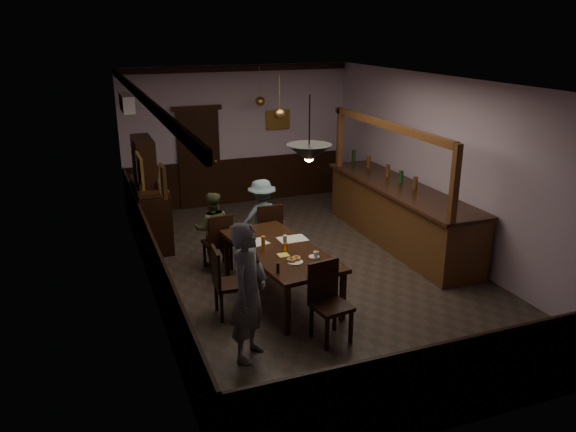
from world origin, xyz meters
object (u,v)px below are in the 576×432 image
chair_side (225,279)px  pendant_brass_far (260,101)px  bar_counter (399,213)px  pendant_brass_mid (279,114)px  chair_far_left (219,240)px  coffee_cup (316,254)px  sideboard (150,203)px  person_standing (248,292)px  pendant_iron (309,153)px  soda_can (285,247)px  chair_far_right (269,229)px  person_seated_right (262,218)px  chair_near (328,298)px  person_seated_left (212,229)px  dining_table (280,252)px

chair_side → pendant_brass_far: 5.08m
bar_counter → pendant_brass_mid: size_ratio=4.93×
chair_far_left → bar_counter: size_ratio=0.24×
coffee_cup → sideboard: (-1.80, 3.28, -0.02)m
chair_far_left → person_standing: bearing=76.0°
pendant_iron → chair_far_left: bearing=109.3°
soda_can → pendant_brass_mid: size_ratio=0.15×
chair_far_right → person_seated_right: size_ratio=0.75×
chair_far_right → person_seated_right: (-0.02, 0.28, 0.12)m
chair_far_right → pendant_brass_mid: size_ratio=1.23×
chair_near → person_seated_left: size_ratio=0.82×
chair_far_right → bar_counter: bearing=-179.2°
chair_far_right → chair_near: size_ratio=0.98×
person_standing → person_seated_left: bearing=36.6°
coffee_cup → chair_far_right: bearing=85.1°
soda_can → person_seated_right: bearing=82.6°
chair_far_right → chair_far_left: bearing=9.4°
person_standing → pendant_iron: 1.84m
chair_far_left → pendant_brass_far: bearing=-127.8°
chair_far_left → coffee_cup: size_ratio=11.93×
person_seated_right → coffee_cup: 2.09m
chair_far_left → pendant_iron: bearing=101.7°
bar_counter → pendant_brass_far: pendant_brass_far is taller
sideboard → person_seated_right: bearing=-34.8°
coffee_cup → chair_side: bearing=164.1°
pendant_brass_far → person_seated_left: bearing=-123.4°
person_standing → coffee_cup: person_standing is taller
dining_table → chair_side: bearing=-161.6°
person_seated_right → chair_near: bearing=83.8°
person_standing → dining_table: bearing=8.6°
dining_table → coffee_cup: bearing=-55.1°
bar_counter → pendant_iron: pendant_iron is taller
pendant_brass_far → bar_counter: bearing=-58.9°
dining_table → person_seated_left: bearing=113.2°
chair_far_left → person_seated_right: size_ratio=0.71×
person_standing → pendant_iron: (0.99, 0.58, 1.44)m
soda_can → chair_near: bearing=-84.0°
soda_can → pendant_brass_far: 4.55m
pendant_iron → pendant_brass_mid: 3.22m
chair_far_right → person_seated_right: 0.31m
chair_near → pendant_iron: 1.81m
dining_table → chair_far_right: (0.28, 1.31, -0.14)m
chair_far_right → sideboard: bearing=-37.8°
sideboard → chair_far_right: bearing=-40.3°
soda_can → pendant_brass_far: pendant_brass_far is taller
person_seated_left → pendant_brass_far: (1.69, 2.56, 1.68)m
coffee_cup → bar_counter: bar_counter is taller
person_standing → pendant_brass_mid: size_ratio=2.10×
bar_counter → pendant_brass_mid: pendant_brass_mid is taller
chair_near → person_seated_right: bearing=79.2°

